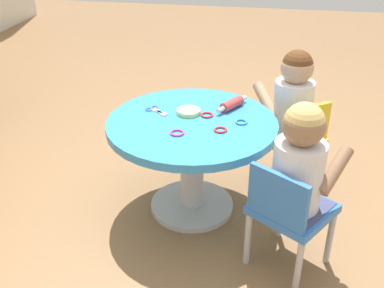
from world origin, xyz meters
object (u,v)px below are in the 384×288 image
at_px(seated_child_right, 293,97).
at_px(seated_child_left, 300,162).
at_px(rolling_pin, 232,104).
at_px(craft_scissors, 155,110).
at_px(child_chair_right, 293,138).
at_px(child_chair_left, 288,211).
at_px(craft_table, 192,145).

bearing_deg(seated_child_right, seated_child_left, -178.55).
height_order(rolling_pin, craft_scissors, rolling_pin).
bearing_deg(seated_child_left, child_chair_right, -0.54).
xyz_separation_m(seated_child_left, child_chair_right, (0.64, -0.01, -0.23)).
distance_m(child_chair_left, child_chair_right, 0.67).
height_order(child_chair_left, craft_scissors, child_chair_left).
height_order(craft_table, seated_child_right, seated_child_right).
xyz_separation_m(child_chair_left, child_chair_right, (0.67, -0.03, 0.00)).
relative_size(craft_table, rolling_pin, 4.00).
xyz_separation_m(craft_table, seated_child_left, (-0.32, -0.50, 0.15)).
xyz_separation_m(craft_table, child_chair_left, (-0.36, -0.48, -0.08)).
bearing_deg(craft_scissors, craft_table, -111.48).
height_order(child_chair_right, rolling_pin, rolling_pin).
bearing_deg(child_chair_left, craft_table, 53.27).
bearing_deg(child_chair_left, seated_child_left, -33.40).
bearing_deg(craft_scissors, child_chair_left, -122.63).
distance_m(seated_child_left, rolling_pin, 0.60).
relative_size(craft_table, seated_child_left, 1.63).
distance_m(craft_table, rolling_pin, 0.29).
bearing_deg(seated_child_right, craft_scissors, 111.25).
relative_size(seated_child_left, rolling_pin, 2.45).
height_order(craft_table, craft_scissors, craft_scissors).
bearing_deg(craft_table, rolling_pin, -44.54).
bearing_deg(rolling_pin, craft_table, 135.46).
xyz_separation_m(seated_child_right, craft_scissors, (-0.27, 0.69, -0.01)).
bearing_deg(craft_scissors, seated_child_right, -68.75).
height_order(seated_child_left, craft_scissors, seated_child_left).
bearing_deg(child_chair_left, seated_child_right, -0.40).
bearing_deg(craft_scissors, rolling_pin, -75.74).
distance_m(craft_table, seated_child_right, 0.61).
bearing_deg(child_chair_right, child_chair_left, 177.62).
bearing_deg(seated_child_right, child_chair_left, 179.60).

